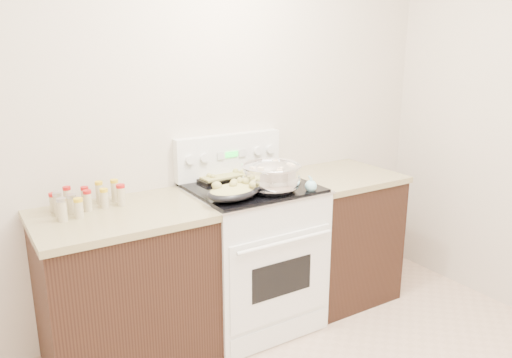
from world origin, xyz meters
TOP-DOWN VIEW (x-y plane):
  - room_shell at (0.00, 0.00)m, footprint 4.10×3.60m
  - counter_left at (-0.48, 1.43)m, footprint 0.93×0.67m
  - counter_right at (1.08, 1.43)m, footprint 0.73×0.67m
  - kitchen_range at (0.35, 1.42)m, footprint 0.78×0.73m
  - mixing_bowl at (0.40, 1.27)m, footprint 0.37×0.37m
  - roasting_pan at (0.12, 1.24)m, footprint 0.37×0.30m
  - baking_sheet at (0.30, 1.70)m, footprint 0.43×0.31m
  - wooden_spoon at (0.39, 1.24)m, footprint 0.16×0.22m
  - blue_ladle at (0.61, 1.16)m, footprint 0.17×0.23m
  - spice_jars at (-0.63, 1.56)m, footprint 0.39×0.24m

SIDE VIEW (x-z plane):
  - counter_left at x=-0.48m, z-range 0.00..0.92m
  - counter_right at x=1.08m, z-range 0.00..0.92m
  - kitchen_range at x=0.35m, z-range -0.12..1.10m
  - wooden_spoon at x=0.39m, z-range 0.93..0.98m
  - baking_sheet at x=0.30m, z-range 0.93..0.99m
  - blue_ladle at x=0.61m, z-range 0.93..1.02m
  - spice_jars at x=-0.63m, z-range 0.91..1.05m
  - roasting_pan at x=0.12m, z-range 0.94..1.05m
  - mixing_bowl at x=0.40m, z-range 0.92..1.13m
  - room_shell at x=0.00m, z-range 0.33..3.08m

